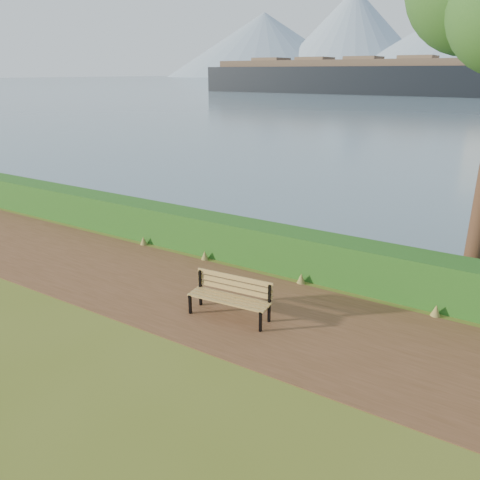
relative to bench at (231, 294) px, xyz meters
The scene contains 5 objects.
ground 1.16m from the bench, behind, with size 140.00×140.00×0.00m, color #54611B.
path 1.21m from the bench, 160.99° to the left, with size 40.00×3.40×0.01m, color #53341C.
hedge 2.87m from the bench, 111.67° to the left, with size 32.00×0.85×1.00m, color #154A15.
bench is the anchor object (origin of this frame).
cargo_ship 100.13m from the bench, 103.63° to the left, with size 78.08×12.76×23.68m.
Camera 1 is at (5.52, -6.94, 4.55)m, focal length 35.00 mm.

